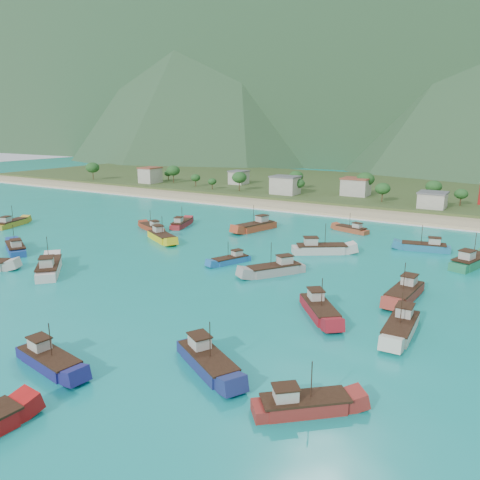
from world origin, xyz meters
The scene contains 26 objects.
ground centered at (0.00, 0.00, 0.00)m, with size 600.00×600.00×0.00m, color #0D8F8F.
beach centered at (0.00, 79.00, 0.00)m, with size 400.00×18.00×1.20m, color beige.
land centered at (0.00, 140.00, 0.00)m, with size 400.00×110.00×2.40m, color #385123.
surf_line centered at (0.00, 69.50, 0.00)m, with size 400.00×2.50×0.08m, color white.
mountains centered at (-18.31, 403.81, 106.83)m, with size 1520.00×440.00×260.00m.
village centered at (11.25, 101.64, 4.65)m, with size 217.50×29.18×6.83m.
vegetation centered at (-2.08, 103.75, 5.40)m, with size 273.23×26.22×9.21m.
boat_1 centered at (-28.86, 33.31, 0.71)m, with size 6.02×10.73×6.08m.
boat_2 centered at (6.77, -36.76, 0.73)m, with size 10.75×4.61×6.15m.
boat_4 centered at (2.17, 10.45, 0.53)m, with size 5.66×8.91×5.08m.
boat_5 centered at (15.17, 27.15, 0.92)m, with size 12.12×9.81×7.21m.
boat_6 centered at (34.49, 41.62, 0.75)m, with size 11.05×5.19×6.28m.
boat_7 centered at (-22.91, 17.93, 0.82)m, with size 11.51×8.34×6.68m.
boat_9 centered at (14.23, 51.52, 0.60)m, with size 9.63×5.33×5.46m.
boat_12 centered at (13.38, 8.52, 0.84)m, with size 9.24×11.40×6.78m.
boat_16 centered at (40.05, -5.86, 0.80)m, with size 3.68×11.26×6.59m.
boat_17 centered at (-43.67, -7.45, 0.78)m, with size 11.22×7.93×6.48m.
boat_19 centered at (37.45, 8.10, 0.83)m, with size 4.32×11.67×6.75m.
boat_20 centered at (36.01, -29.47, 0.67)m, with size 9.37×8.68×5.84m.
boat_21 centered at (44.83, 33.61, 0.92)m, with size 7.18×12.77×7.24m.
boat_22 centered at (22.87, -27.32, 0.79)m, with size 11.25×8.24×6.53m.
boat_23 centered at (-8.64, 40.21, 0.96)m, with size 6.93×13.11×7.43m.
boat_24 centered at (-24.06, -13.51, 0.95)m, with size 11.69×11.24×7.40m.
boat_26 centered at (-69.93, 8.72, 0.74)m, with size 6.12×10.99×6.23m.
boat_27 centered at (-32.62, 25.39, 0.67)m, with size 10.26×6.62×5.86m.
boat_28 centered at (28.09, -5.60, 0.78)m, with size 9.43×10.49×6.45m.
Camera 1 is at (52.00, -67.77, 27.69)m, focal length 35.00 mm.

